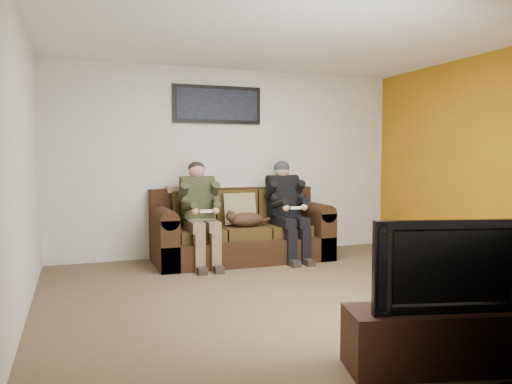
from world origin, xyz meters
name	(u,v)px	position (x,y,z in m)	size (l,w,h in m)	color
floor	(297,293)	(0.00, 0.00, 0.00)	(5.00, 5.00, 0.00)	brown
ceiling	(298,31)	(0.00, 0.00, 2.60)	(5.00, 5.00, 0.00)	silver
wall_back	(231,162)	(0.00, 2.25, 1.30)	(5.00, 5.00, 0.00)	beige
wall_front	(464,170)	(0.00, -2.25, 1.30)	(5.00, 5.00, 0.00)	beige
wall_left	(21,166)	(-2.50, 0.00, 1.30)	(4.50, 4.50, 0.00)	beige
wall_right	(494,164)	(2.50, 0.00, 1.30)	(4.50, 4.50, 0.00)	beige
accent_wall_right	(493,164)	(2.49, 0.00, 1.30)	(4.50, 4.50, 0.00)	#A76C10
sofa	(240,233)	(-0.01, 1.83, 0.36)	(2.31, 1.00, 0.95)	black
throw_pillow	(239,209)	(-0.01, 1.88, 0.67)	(0.44, 0.13, 0.42)	#8A7F5A
throw_blanket	(184,189)	(-0.71, 2.12, 0.95)	(0.47, 0.23, 0.08)	tan
person_left	(200,207)	(-0.60, 1.64, 0.75)	(0.51, 0.87, 1.32)	brown
person_right	(287,204)	(0.59, 1.64, 0.75)	(0.51, 0.86, 1.33)	black
cat	(245,219)	(0.00, 1.63, 0.56)	(0.66, 0.26, 0.24)	#4F321F
framed_poster	(217,105)	(-0.21, 2.22, 2.10)	(1.25, 0.05, 0.52)	black
tv_stand	(443,338)	(0.15, -1.95, 0.20)	(1.26, 0.41, 0.40)	black
television	(445,263)	(0.15, -1.95, 0.69)	(1.03, 0.13, 0.59)	black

